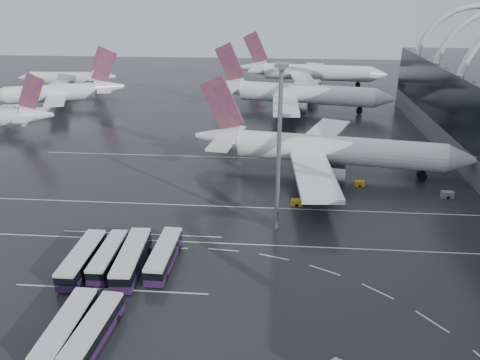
# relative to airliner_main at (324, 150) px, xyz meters

# --- Properties ---
(ground) EXTENTS (420.00, 420.00, 0.00)m
(ground) POSITION_rel_airliner_main_xyz_m (-9.66, -31.83, -5.34)
(ground) COLOR black
(ground) RESTS_ON ground
(lane_marking_near) EXTENTS (120.00, 0.25, 0.01)m
(lane_marking_near) POSITION_rel_airliner_main_xyz_m (-9.66, -33.83, -5.34)
(lane_marking_near) COLOR silver
(lane_marking_near) RESTS_ON ground
(lane_marking_mid) EXTENTS (120.00, 0.25, 0.01)m
(lane_marking_mid) POSITION_rel_airliner_main_xyz_m (-9.66, -19.83, -5.34)
(lane_marking_mid) COLOR silver
(lane_marking_mid) RESTS_ON ground
(lane_marking_far) EXTENTS (120.00, 0.25, 0.01)m
(lane_marking_far) POSITION_rel_airliner_main_xyz_m (-9.66, 8.17, -5.34)
(lane_marking_far) COLOR silver
(lane_marking_far) RESTS_ON ground
(bus_bay_line_south) EXTENTS (28.00, 0.25, 0.01)m
(bus_bay_line_south) POSITION_rel_airliner_main_xyz_m (-33.66, -47.83, -5.34)
(bus_bay_line_south) COLOR silver
(bus_bay_line_south) RESTS_ON ground
(bus_bay_line_north) EXTENTS (28.00, 0.25, 0.01)m
(bus_bay_line_north) POSITION_rel_airliner_main_xyz_m (-33.66, -31.83, -5.34)
(bus_bay_line_north) COLOR silver
(bus_bay_line_north) RESTS_ON ground
(airliner_main) EXTENTS (62.99, 54.70, 21.34)m
(airliner_main) POSITION_rel_airliner_main_xyz_m (0.00, 0.00, 0.00)
(airliner_main) COLOR white
(airliner_main) RESTS_ON ground
(airliner_gate_b) EXTENTS (62.88, 55.71, 21.91)m
(airliner_gate_b) POSITION_rel_airliner_main_xyz_m (-4.53, 57.69, 0.14)
(airliner_gate_b) COLOR white
(airliner_gate_b) RESTS_ON ground
(airliner_gate_c) EXTENTS (61.79, 56.61, 22.00)m
(airliner_gate_c) POSITION_rel_airliner_main_xyz_m (1.90, 99.71, 0.16)
(airliner_gate_c) COLOR white
(airliner_gate_c) RESTS_ON ground
(jet_remote_mid) EXTENTS (44.62, 36.34, 19.94)m
(jet_remote_mid) POSITION_rel_airliner_main_xyz_m (-86.49, 54.73, -0.20)
(jet_remote_mid) COLOR white
(jet_remote_mid) RESTS_ON ground
(jet_remote_far) EXTENTS (40.32, 32.44, 17.61)m
(jet_remote_far) POSITION_rel_airliner_main_xyz_m (-96.00, 83.80, -0.80)
(jet_remote_far) COLOR white
(jet_remote_far) RESTS_ON ground
(bus_row_near_a) EXTENTS (3.17, 13.09, 3.22)m
(bus_row_near_a) POSITION_rel_airliner_main_xyz_m (-39.49, -43.13, -3.57)
(bus_row_near_a) COLOR #2A123A
(bus_row_near_a) RESTS_ON ground
(bus_row_near_b) EXTENTS (2.97, 12.12, 2.98)m
(bus_row_near_b) POSITION_rel_airliner_main_xyz_m (-35.85, -41.92, -3.71)
(bus_row_near_b) COLOR #2A123A
(bus_row_near_b) RESTS_ON ground
(bus_row_near_c) EXTENTS (3.79, 13.88, 3.38)m
(bus_row_near_c) POSITION_rel_airliner_main_xyz_m (-32.05, -42.55, -3.49)
(bus_row_near_c) COLOR #2A123A
(bus_row_near_c) RESTS_ON ground
(bus_row_near_d) EXTENTS (3.28, 12.83, 3.14)m
(bus_row_near_d) POSITION_rel_airliner_main_xyz_m (-27.45, -41.03, -3.62)
(bus_row_near_d) COLOR #2A123A
(bus_row_near_d) RESTS_ON ground
(bus_row_far_a) EXTENTS (3.28, 12.95, 3.18)m
(bus_row_far_a) POSITION_rel_airliner_main_xyz_m (-35.30, -58.43, -3.60)
(bus_row_far_a) COLOR #2A123A
(bus_row_far_a) RESTS_ON ground
(bus_row_far_b) EXTENTS (3.71, 12.41, 3.01)m
(bus_row_far_b) POSITION_rel_airliner_main_xyz_m (-31.95, -58.39, -3.69)
(bus_row_far_b) COLOR #2A123A
(bus_row_far_b) RESTS_ON ground
(floodlight_mast) EXTENTS (2.21, 2.21, 28.89)m
(floodlight_mast) POSITION_rel_airliner_main_xyz_m (-10.40, -28.42, 12.83)
(floodlight_mast) COLOR gray
(floodlight_mast) RESTS_ON ground
(gse_cart_belly_a) EXTENTS (2.01, 1.19, 1.10)m
(gse_cart_belly_a) POSITION_rel_airliner_main_xyz_m (7.26, -7.36, -4.80)
(gse_cart_belly_a) COLOR gold
(gse_cart_belly_a) RESTS_ON ground
(gse_cart_belly_c) EXTENTS (2.21, 1.31, 1.21)m
(gse_cart_belly_c) POSITION_rel_airliner_main_xyz_m (-6.51, -18.10, -4.74)
(gse_cart_belly_c) COLOR gold
(gse_cart_belly_c) RESTS_ON ground
(gse_cart_belly_d) EXTENTS (2.37, 1.40, 1.30)m
(gse_cart_belly_d) POSITION_rel_airliner_main_xyz_m (24.09, -12.05, -4.70)
(gse_cart_belly_d) COLOR slate
(gse_cart_belly_d) RESTS_ON ground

